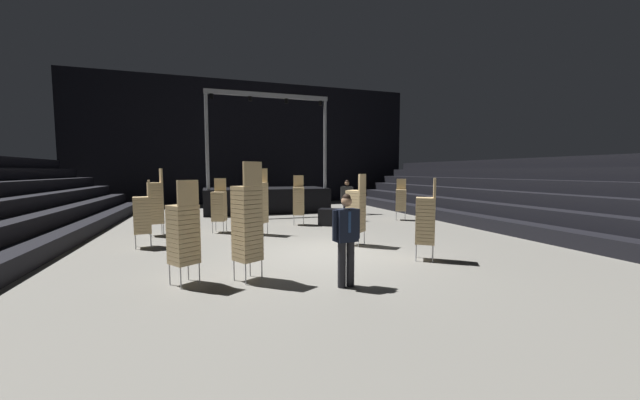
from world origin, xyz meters
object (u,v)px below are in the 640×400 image
(chair_stack_mid_left, at_px, (143,214))
(equipment_road_case, at_px, (331,217))
(chair_stack_mid_right, at_px, (156,202))
(crew_worker_near_stage, at_px, (347,198))
(chair_stack_aisle_right, at_px, (299,200))
(man_with_tie, at_px, (346,235))
(chair_stack_aisle_left, at_px, (247,222))
(chair_stack_front_right, at_px, (184,233))
(chair_stack_rear_left, at_px, (219,205))
(stage_riser, at_px, (266,198))
(chair_stack_front_left, at_px, (426,219))
(chair_stack_mid_centre, at_px, (356,210))
(chair_stack_rear_centre, at_px, (259,202))
(chair_stack_rear_right, at_px, (401,199))

(chair_stack_mid_left, distance_m, equipment_road_case, 6.69)
(chair_stack_mid_right, height_order, crew_worker_near_stage, chair_stack_mid_right)
(chair_stack_mid_right, xyz_separation_m, chair_stack_aisle_right, (5.06, 0.77, -0.13))
(man_with_tie, height_order, chair_stack_aisle_right, chair_stack_aisle_right)
(chair_stack_aisle_left, bearing_deg, chair_stack_front_right, 144.11)
(chair_stack_front_right, relative_size, chair_stack_rear_left, 1.05)
(stage_riser, height_order, chair_stack_aisle_left, stage_riser)
(chair_stack_front_left, distance_m, chair_stack_mid_right, 8.55)
(man_with_tie, relative_size, crew_worker_near_stage, 0.98)
(stage_riser, xyz_separation_m, equipment_road_case, (1.67, -5.45, -0.38))
(man_with_tie, xyz_separation_m, chair_stack_mid_centre, (1.62, 3.23, 0.06))
(chair_stack_aisle_right, bearing_deg, chair_stack_front_left, 118.13)
(chair_stack_mid_left, xyz_separation_m, chair_stack_mid_centre, (5.75, -1.59, 0.08))
(stage_riser, height_order, chair_stack_front_right, stage_riser)
(man_with_tie, bearing_deg, chair_stack_rear_left, -80.52)
(chair_stack_aisle_right, height_order, equipment_road_case, chair_stack_aisle_right)
(chair_stack_aisle_left, height_order, equipment_road_case, chair_stack_aisle_left)
(chair_stack_mid_right, relative_size, chair_stack_rear_centre, 1.00)
(chair_stack_rear_centre, bearing_deg, chair_stack_aisle_right, -97.30)
(stage_riser, xyz_separation_m, chair_stack_mid_left, (-4.65, -7.55, 0.23))
(stage_riser, distance_m, chair_stack_rear_centre, 6.74)
(chair_stack_mid_right, xyz_separation_m, chair_stack_aisle_left, (2.36, -5.75, 0.04))
(man_with_tie, height_order, chair_stack_mid_right, chair_stack_mid_right)
(chair_stack_aisle_right, bearing_deg, chair_stack_front_right, 73.45)
(chair_stack_rear_centre, bearing_deg, equipment_road_case, -119.27)
(chair_stack_rear_centre, bearing_deg, stage_riser, -61.57)
(stage_riser, distance_m, chair_stack_front_left, 11.35)
(chair_stack_mid_centre, xyz_separation_m, chair_stack_aisle_left, (-3.30, -2.30, 0.13))
(chair_stack_mid_centre, distance_m, chair_stack_rear_right, 5.76)
(stage_riser, bearing_deg, chair_stack_mid_centre, -83.09)
(man_with_tie, xyz_separation_m, chair_stack_rear_left, (-2.03, 6.66, -0.03))
(chair_stack_front_right, distance_m, chair_stack_mid_centre, 4.96)
(chair_stack_aisle_left, distance_m, equipment_road_case, 7.17)
(crew_worker_near_stage, bearing_deg, chair_stack_mid_centre, 108.85)
(man_with_tie, xyz_separation_m, chair_stack_mid_right, (-4.04, 6.68, 0.14))
(chair_stack_aisle_right, bearing_deg, crew_worker_near_stage, -151.44)
(chair_stack_front_left, height_order, chair_stack_mid_right, chair_stack_mid_right)
(chair_stack_front_left, height_order, crew_worker_near_stage, chair_stack_front_left)
(chair_stack_mid_centre, relative_size, chair_stack_rear_right, 1.14)
(chair_stack_front_left, bearing_deg, chair_stack_rear_centre, 70.39)
(chair_stack_mid_right, bearing_deg, chair_stack_rear_left, -105.23)
(equipment_road_case, bearing_deg, crew_worker_near_stage, 44.07)
(chair_stack_rear_centre, relative_size, equipment_road_case, 2.47)
(chair_stack_rear_left, xyz_separation_m, crew_worker_near_stage, (5.36, 1.36, 0.05))
(man_with_tie, distance_m, chair_stack_mid_right, 7.80)
(chair_stack_mid_right, bearing_deg, crew_worker_near_stage, -94.44)
(stage_riser, relative_size, chair_stack_aisle_right, 3.20)
(chair_stack_mid_right, distance_m, chair_stack_aisle_right, 5.12)
(chair_stack_mid_left, bearing_deg, chair_stack_aisle_left, -157.31)
(chair_stack_mid_centre, distance_m, chair_stack_rear_left, 5.02)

